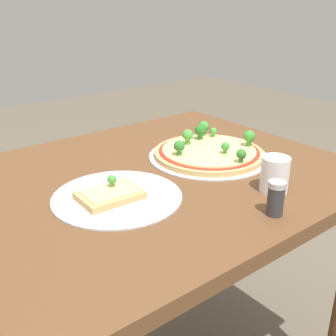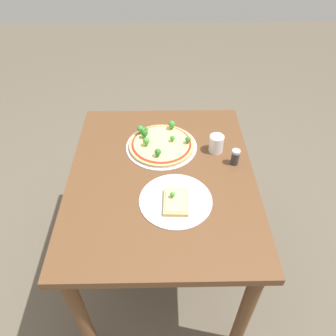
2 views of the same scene
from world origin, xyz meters
name	(u,v)px [view 2 (image 2 of 2)]	position (x,y,z in m)	size (l,w,h in m)	color
ground_plane	(163,265)	(0.00, 0.00, 0.00)	(8.00, 8.00, 0.00)	brown
dining_table	(162,193)	(0.00, 0.00, 0.65)	(1.01, 0.82, 0.77)	brown
pizza_tray_whole	(161,144)	(0.20, 0.00, 0.79)	(0.34, 0.34, 0.07)	#B7B7BC
pizza_tray_slice	(176,201)	(-0.16, -0.06, 0.78)	(0.30, 0.30, 0.05)	#B7B7BC
drinking_cup	(216,144)	(0.16, -0.26, 0.81)	(0.07, 0.07, 0.09)	white
condiment_shaker	(235,157)	(0.07, -0.33, 0.81)	(0.04, 0.04, 0.08)	#333338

